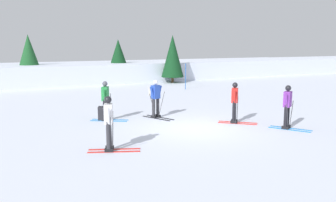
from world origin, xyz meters
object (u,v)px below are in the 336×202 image
at_px(skier_green, 106,100).
at_px(conifer_far_centre, 173,56).
at_px(skier_blue, 155,97).
at_px(conifer_far_right, 118,57).
at_px(trail_marker_pole, 186,76).
at_px(skier_red, 235,101).
at_px(skier_white, 108,121).
at_px(skier_purple, 288,106).
at_px(conifer_far_left, 29,55).

bearing_deg(skier_green, conifer_far_centre, 51.08).
xyz_separation_m(skier_blue, conifer_far_right, (4.18, 16.34, 1.22)).
xyz_separation_m(skier_green, trail_marker_pole, (8.57, 7.80, 0.04)).
bearing_deg(conifer_far_centre, skier_red, -109.18).
xyz_separation_m(trail_marker_pole, conifer_far_centre, (1.34, 4.48, 1.34)).
height_order(skier_green, skier_white, same).
distance_m(trail_marker_pole, conifer_far_centre, 4.86).
height_order(skier_purple, trail_marker_pole, trail_marker_pole).
relative_size(skier_red, skier_purple, 1.00).
distance_m(skier_red, skier_white, 6.09).
distance_m(skier_blue, conifer_far_right, 16.91).
xyz_separation_m(skier_blue, conifer_far_centre, (7.76, 12.72, 1.34)).
relative_size(skier_blue, skier_green, 1.00).
height_order(skier_green, conifer_far_centre, conifer_far_centre).
bearing_deg(skier_blue, skier_red, -45.71).
xyz_separation_m(skier_red, conifer_far_left, (-5.80, 19.10, 1.48)).
height_order(skier_green, skier_purple, same).
bearing_deg(conifer_far_centre, conifer_far_right, 134.70).
height_order(skier_blue, conifer_far_left, conifer_far_left).
distance_m(conifer_far_left, conifer_far_centre, 11.76).
bearing_deg(conifer_far_left, skier_blue, -78.60).
height_order(skier_blue, skier_green, same).
xyz_separation_m(skier_purple, conifer_far_left, (-6.94, 20.89, 1.48)).
distance_m(skier_purple, skier_white, 7.08).
xyz_separation_m(skier_white, conifer_far_centre, (11.24, 16.62, 1.34)).
bearing_deg(trail_marker_pole, skier_green, -137.70).
relative_size(skier_blue, conifer_far_left, 0.42).
distance_m(skier_red, skier_blue, 3.52).
height_order(skier_purple, conifer_far_right, conifer_far_right).
distance_m(skier_red, conifer_far_centre, 16.20).
relative_size(conifer_far_left, conifer_far_centre, 1.00).
bearing_deg(conifer_far_centre, skier_green, -128.92).
distance_m(skier_green, conifer_far_left, 16.24).
height_order(skier_purple, conifer_far_left, conifer_far_left).
relative_size(skier_white, trail_marker_pole, 0.90).
relative_size(skier_red, trail_marker_pole, 0.90).
bearing_deg(conifer_far_centre, trail_marker_pole, -106.65).
bearing_deg(skier_purple, conifer_far_right, 88.38).
relative_size(skier_blue, conifer_far_centre, 0.42).
xyz_separation_m(skier_green, skier_purple, (5.75, -4.76, -0.00)).
bearing_deg(conifer_far_right, skier_green, -111.71).
bearing_deg(skier_purple, conifer_far_left, 108.37).
bearing_deg(conifer_far_left, skier_purple, -71.63).
height_order(skier_red, trail_marker_pole, trail_marker_pole).
bearing_deg(skier_white, skier_purple, -3.36).
bearing_deg(skier_white, skier_red, 13.08).
xyz_separation_m(skier_white, conifer_far_right, (7.65, 20.24, 1.22)).
bearing_deg(trail_marker_pole, skier_purple, -102.69).
height_order(trail_marker_pole, conifer_far_left, conifer_far_left).
xyz_separation_m(skier_red, conifer_far_centre, (5.30, 15.24, 1.38)).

